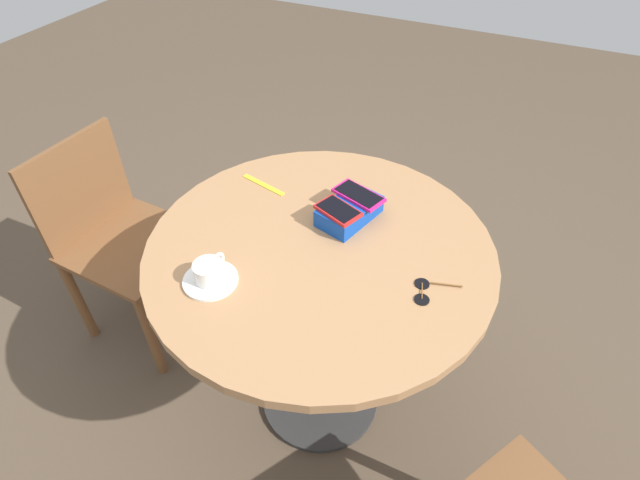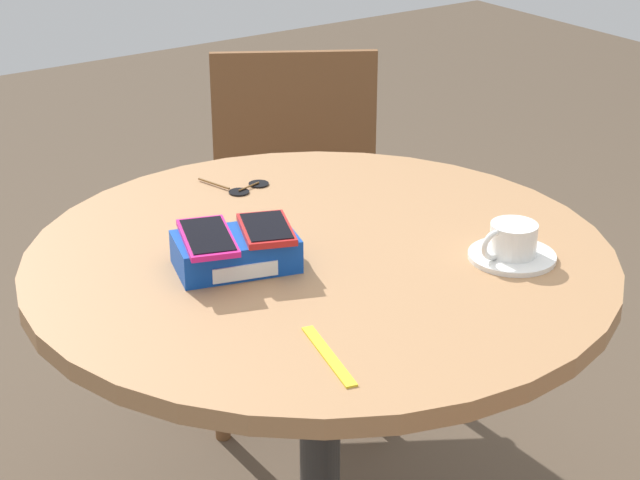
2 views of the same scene
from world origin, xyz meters
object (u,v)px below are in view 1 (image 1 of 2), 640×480
(coffee_cup, at_px, (209,271))
(phone_magenta, at_px, (359,195))
(phone_box, at_px, (349,211))
(chair_near_window, at_px, (122,239))
(saucer, at_px, (211,280))
(lanyard_strap, at_px, (263,185))
(phone_red, at_px, (338,210))
(sunglasses, at_px, (425,291))
(round_table, at_px, (320,280))

(coffee_cup, bearing_deg, phone_magenta, 151.11)
(phone_box, relative_size, chair_near_window, 0.25)
(phone_box, xyz_separation_m, saucer, (0.37, -0.22, -0.02))
(lanyard_strap, relative_size, chair_near_window, 0.20)
(phone_red, bearing_deg, sunglasses, 65.50)
(phone_box, bearing_deg, round_table, -10.76)
(lanyard_strap, bearing_deg, chair_near_window, -77.49)
(phone_magenta, relative_size, chair_near_window, 0.20)
(phone_box, height_order, sunglasses, phone_box)
(phone_red, bearing_deg, phone_magenta, 164.63)
(saucer, bearing_deg, sunglasses, 111.43)
(saucer, distance_m, lanyard_strap, 0.41)
(coffee_cup, distance_m, sunglasses, 0.52)
(phone_box, distance_m, coffee_cup, 0.42)
(phone_magenta, xyz_separation_m, chair_near_window, (0.13, -0.87, -0.40))
(phone_magenta, bearing_deg, coffee_cup, -28.89)
(phone_magenta, bearing_deg, sunglasses, 50.21)
(saucer, relative_size, lanyard_strap, 0.85)
(round_table, distance_m, phone_red, 0.21)
(phone_box, relative_size, saucer, 1.49)
(round_table, relative_size, lanyard_strap, 5.79)
(phone_red, bearing_deg, round_table, -7.13)
(saucer, bearing_deg, phone_box, 149.69)
(chair_near_window, bearing_deg, sunglasses, 85.57)
(coffee_cup, bearing_deg, chair_near_window, -113.20)
(phone_red, relative_size, lanyard_strap, 0.86)
(phone_magenta, distance_m, chair_near_window, 0.96)
(sunglasses, distance_m, chair_near_window, 1.19)
(saucer, xyz_separation_m, chair_near_window, (-0.28, -0.64, -0.34))
(sunglasses, bearing_deg, phone_magenta, -129.79)
(coffee_cup, bearing_deg, lanyard_strap, -168.38)
(saucer, distance_m, chair_near_window, 0.78)
(phone_box, relative_size, lanyard_strap, 1.27)
(saucer, xyz_separation_m, sunglasses, (-0.19, 0.49, -0.00))
(round_table, distance_m, saucer, 0.33)
(round_table, height_order, phone_box, phone_box)
(saucer, bearing_deg, phone_red, 148.09)
(lanyard_strap, height_order, chair_near_window, chair_near_window)
(phone_red, relative_size, sunglasses, 1.23)
(phone_red, xyz_separation_m, sunglasses, (0.13, 0.29, -0.06))
(phone_box, relative_size, phone_magenta, 1.28)
(round_table, relative_size, sunglasses, 8.36)
(round_table, height_order, phone_magenta, phone_magenta)
(sunglasses, relative_size, chair_near_window, 0.14)
(phone_red, distance_m, sunglasses, 0.32)
(phone_magenta, relative_size, lanyard_strap, 0.99)
(phone_box, bearing_deg, phone_magenta, 167.17)
(round_table, height_order, coffee_cup, coffee_cup)
(phone_red, height_order, saucer, phone_red)
(saucer, distance_m, coffee_cup, 0.03)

